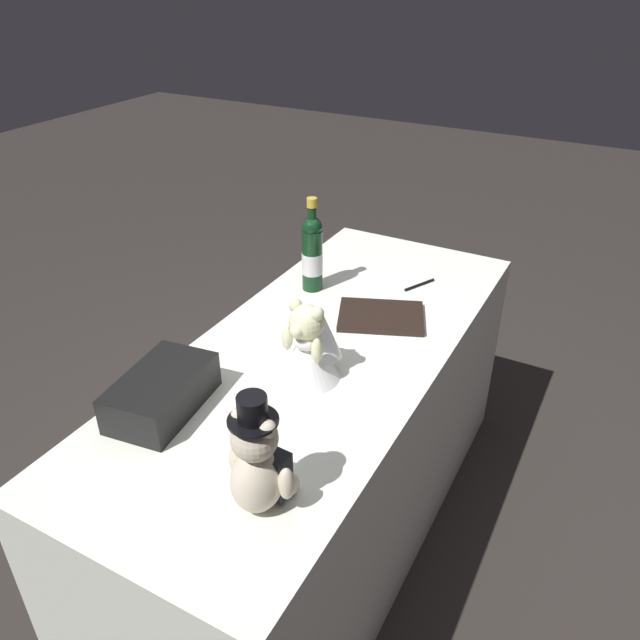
# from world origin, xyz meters

# --- Properties ---
(ground_plane) EXTENTS (12.00, 12.00, 0.00)m
(ground_plane) POSITION_xyz_m (0.00, 0.00, 0.00)
(ground_plane) COLOR #2D2826
(reception_table) EXTENTS (1.79, 0.73, 0.79)m
(reception_table) POSITION_xyz_m (0.00, 0.00, 0.39)
(reception_table) COLOR white
(reception_table) RESTS_ON ground_plane
(teddy_bear_groom) EXTENTS (0.16, 0.17, 0.30)m
(teddy_bear_groom) POSITION_xyz_m (0.61, 0.18, 0.91)
(teddy_bear_groom) COLOR beige
(teddy_bear_groom) RESTS_ON reception_table
(teddy_bear_bride) EXTENTS (0.24, 0.19, 0.24)m
(teddy_bear_bride) POSITION_xyz_m (0.13, 0.04, 0.89)
(teddy_bear_bride) COLOR white
(teddy_bear_bride) RESTS_ON reception_table
(champagne_bottle) EXTENTS (0.07, 0.07, 0.34)m
(champagne_bottle) POSITION_xyz_m (-0.33, -0.21, 0.93)
(champagne_bottle) COLOR #0F3319
(champagne_bottle) RESTS_ON reception_table
(signing_pen) EXTENTS (0.14, 0.07, 0.01)m
(signing_pen) POSITION_xyz_m (-0.54, 0.12, 0.79)
(signing_pen) COLOR black
(signing_pen) RESTS_ON reception_table
(gift_case_black) EXTENTS (0.32, 0.22, 0.10)m
(gift_case_black) POSITION_xyz_m (0.45, -0.23, 0.84)
(gift_case_black) COLOR black
(gift_case_black) RESTS_ON reception_table
(guestbook) EXTENTS (0.29, 0.33, 0.02)m
(guestbook) POSITION_xyz_m (-0.25, 0.09, 0.80)
(guestbook) COLOR black
(guestbook) RESTS_ON reception_table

